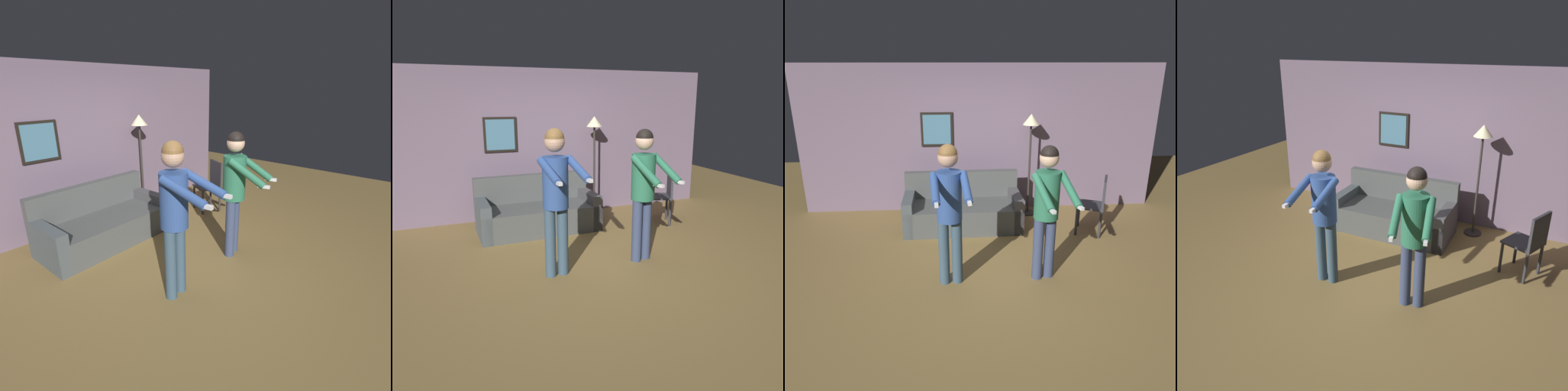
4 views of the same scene
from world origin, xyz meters
TOP-DOWN VIEW (x-y plane):
  - ground_plane at (0.00, 0.00)m, footprint 12.00×12.00m
  - back_wall_assembly at (-0.01, 2.30)m, footprint 6.40×0.09m
  - couch at (-0.37, 1.46)m, footprint 1.92×0.88m
  - torchiere_lamp at (0.82, 1.94)m, footprint 0.29×0.29m
  - person_standing_left at (-0.57, -0.27)m, footprint 0.47×0.74m
  - person_standing_right at (0.61, -0.23)m, footprint 0.53×0.70m
  - dining_chair_distant at (1.73, 1.04)m, footprint 0.55×0.55m

SIDE VIEW (x-z plane):
  - ground_plane at x=0.00m, z-range 0.00..0.00m
  - couch at x=-0.37m, z-range -0.16..0.71m
  - dining_chair_distant at x=1.73m, z-range 0.06..0.99m
  - person_standing_right at x=0.61m, z-range 0.18..1.91m
  - person_standing_left at x=-0.57m, z-range 0.20..1.96m
  - back_wall_assembly at x=-0.01m, z-range 0.00..2.60m
  - torchiere_lamp at x=0.82m, z-range 0.54..2.33m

